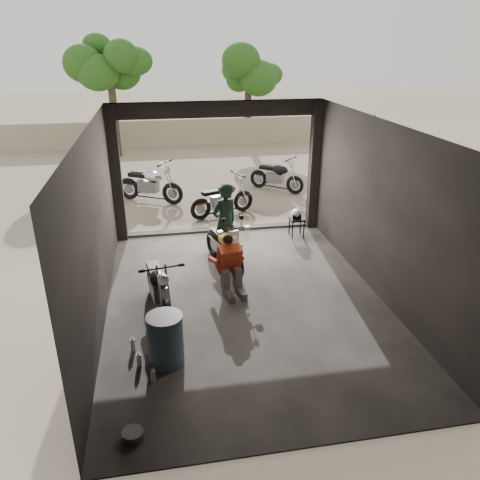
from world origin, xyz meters
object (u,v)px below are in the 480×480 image
object	(u,v)px
helmet	(296,213)
stool	(297,221)
mechanic	(231,268)
sign_post	(380,173)
main_bike	(224,244)
left_bike	(158,284)
rider	(225,223)
outside_bike_c	(276,174)
outside_bike_a	(150,181)
oil_drum	(166,340)
outside_bike_b	(222,196)

from	to	relation	value
helmet	stool	bearing A→B (deg)	-56.62
mechanic	sign_post	world-z (taller)	sign_post
stool	main_bike	bearing A→B (deg)	-146.39
left_bike	rider	size ratio (longest dim) A/B	0.96
outside_bike_c	mechanic	xyz separation A→B (m)	(-2.47, -6.29, -0.00)
outside_bike_a	rider	world-z (taller)	rider
rider	mechanic	xyz separation A→B (m)	(-0.11, -1.53, -0.31)
outside_bike_a	main_bike	bearing A→B (deg)	-132.09
stool	oil_drum	bearing A→B (deg)	-127.05
outside_bike_c	helmet	world-z (taller)	outside_bike_c
outside_bike_b	outside_bike_c	xyz separation A→B (m)	(2.02, 1.96, -0.01)
outside_bike_c	stool	bearing A→B (deg)	-144.63
outside_bike_b	rider	size ratio (longest dim) A/B	0.96
rider	stool	world-z (taller)	rider
outside_bike_b	mechanic	xyz separation A→B (m)	(-0.46, -4.33, -0.01)
main_bike	mechanic	world-z (taller)	mechanic
mechanic	helmet	bearing A→B (deg)	41.45
helmet	oil_drum	size ratio (longest dim) A/B	0.31
stool	sign_post	world-z (taller)	sign_post
stool	rider	bearing A→B (deg)	-152.97
mechanic	left_bike	bearing A→B (deg)	-173.58
helmet	outside_bike_a	bearing A→B (deg)	147.84
main_bike	left_bike	size ratio (longest dim) A/B	0.96
main_bike	outside_bike_a	world-z (taller)	outside_bike_a
outside_bike_c	oil_drum	world-z (taller)	outside_bike_c
stool	helmet	xyz separation A→B (m)	(-0.02, 0.05, 0.19)
left_bike	outside_bike_b	distance (m)	5.07
mechanic	stool	bearing A→B (deg)	40.69
helmet	mechanic	bearing A→B (deg)	-116.72
rider	oil_drum	distance (m)	3.71
outside_bike_a	helmet	distance (m)	4.81
left_bike	outside_bike_a	size ratio (longest dim) A/B	0.90
main_bike	rider	distance (m)	0.49
outside_bike_c	mechanic	distance (m)	6.76
main_bike	stool	size ratio (longest dim) A/B	3.32
sign_post	rider	bearing A→B (deg)	173.32
stool	helmet	distance (m)	0.19
main_bike	left_bike	world-z (taller)	left_bike
outside_bike_c	helmet	bearing A→B (deg)	-144.99
helmet	sign_post	distance (m)	2.17
outside_bike_c	sign_post	bearing A→B (deg)	-118.70
mechanic	stool	world-z (taller)	mechanic
rider	helmet	world-z (taller)	rider
outside_bike_b	helmet	bearing A→B (deg)	-159.53
rider	stool	size ratio (longest dim) A/B	3.64
sign_post	oil_drum	bearing A→B (deg)	-158.44
mechanic	helmet	size ratio (longest dim) A/B	4.45
main_bike	mechanic	size ratio (longest dim) A/B	1.42
outside_bike_b	outside_bike_c	size ratio (longest dim) A/B	1.01
mechanic	outside_bike_b	bearing A→B (deg)	73.57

